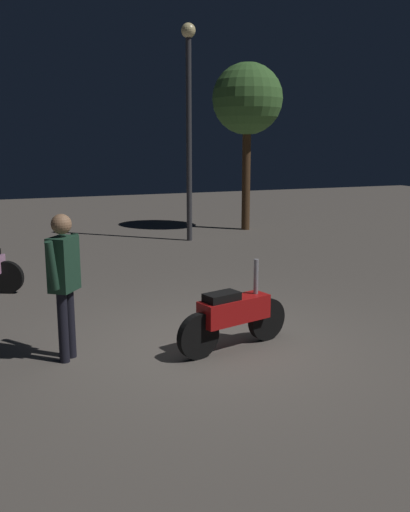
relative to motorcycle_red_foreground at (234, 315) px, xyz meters
The scene contains 5 objects.
ground_plane 0.51m from the motorcycle_red_foreground, 136.68° to the left, with size 40.00×40.00×0.00m, color #605951.
motorcycle_red_foreground is the anchor object (origin of this frame).
person_rider_beside 2.13m from the motorcycle_red_foreground, 168.65° to the left, with size 0.48×0.59×1.76m.
streetlamp_near 8.33m from the motorcycle_red_foreground, 74.29° to the left, with size 0.36×0.36×5.38m.
tree_left_bg 10.17m from the motorcycle_red_foreground, 63.68° to the left, with size 1.99×1.99×4.72m.
Camera 1 is at (-2.57, -6.24, 2.58)m, focal length 39.10 mm.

